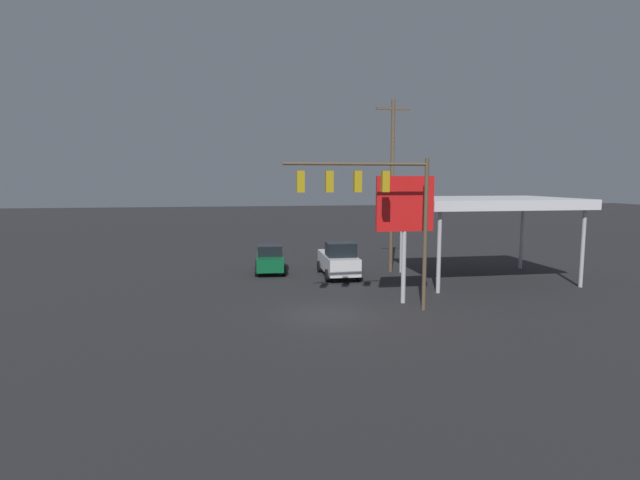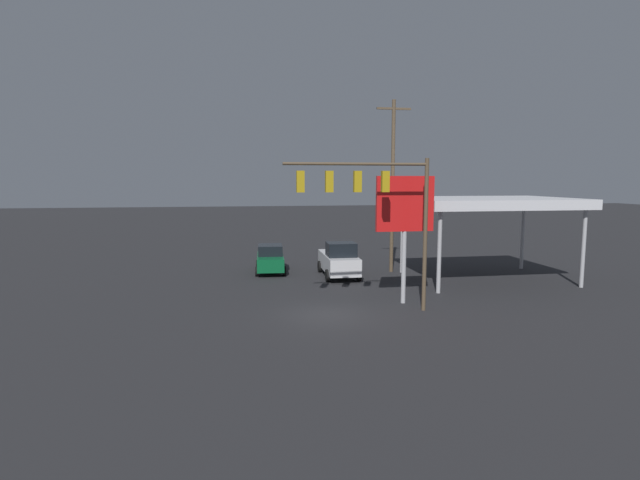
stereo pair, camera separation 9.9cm
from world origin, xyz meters
name	(u,v)px [view 1 (the left image)]	position (x,y,z in m)	size (l,w,h in m)	color
ground_plane	(327,315)	(0.00, 0.00, 0.00)	(200.00, 200.00, 0.00)	#262628
traffic_signal_assembly	(371,196)	(-2.15, -0.07, 5.67)	(7.06, 0.43, 7.49)	brown
utility_pole	(392,183)	(-6.50, -10.41, 6.22)	(2.40, 0.26, 11.85)	brown
gas_station_canopy	(487,203)	(-11.68, -6.78, 4.94)	(10.31, 7.71, 5.30)	silver
price_sign	(405,209)	(-4.38, -1.64, 4.94)	(3.05, 0.27, 6.64)	#B7B7BC
sedan_waiting	(270,259)	(1.92, -11.60, 0.95)	(2.26, 4.50, 1.93)	#0C592D
pickup_parked	(339,260)	(-2.48, -9.17, 1.11)	(2.33, 5.23, 2.40)	silver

